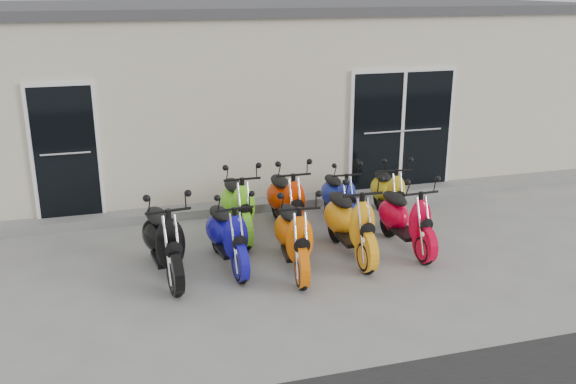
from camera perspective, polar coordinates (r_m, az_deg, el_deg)
name	(u,v)px	position (r m, az deg, el deg)	size (l,w,h in m)	color
ground	(299,253)	(9.38, 1.02, -5.46)	(80.00, 80.00, 0.00)	gray
building	(228,89)	(13.82, -5.37, 9.09)	(14.00, 6.00, 3.20)	beige
roof_cap	(225,7)	(13.66, -5.59, 16.07)	(14.20, 6.20, 0.16)	#3F3F42
front_step	(265,204)	(11.17, -2.02, -1.11)	(14.00, 0.40, 0.15)	gray
door_left	(65,149)	(10.70, -19.19, 3.63)	(1.07, 0.08, 2.22)	black
door_right	(402,127)	(11.86, 10.06, 5.71)	(2.02, 0.08, 2.22)	black
scooter_front_black	(163,230)	(8.57, -11.03, -3.37)	(0.65, 1.80, 1.33)	black
scooter_front_blue	(227,226)	(8.77, -5.44, -3.03)	(0.59, 1.63, 1.20)	#120F9A
scooter_front_orange_a	(294,227)	(8.61, 0.51, -3.11)	(0.63, 1.72, 1.27)	#F06407
scooter_front_orange_b	(350,213)	(9.09, 5.56, -1.87)	(0.65, 1.79, 1.32)	#FFA214
scooter_front_red	(406,210)	(9.45, 10.47, -1.61)	(0.60, 1.65, 1.22)	red
scooter_back_green	(238,196)	(9.84, -4.50, -0.39)	(0.63, 1.72, 1.27)	#73E121
scooter_back_red	(286,192)	(10.02, -0.16, -0.01)	(0.62, 1.72, 1.27)	red
scooter_back_blue	(339,190)	(10.41, 4.56, 0.21)	(0.55, 1.52, 1.12)	#19299C
scooter_back_yellow	(389,185)	(10.73, 8.94, 0.62)	(0.56, 1.53, 1.13)	gold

